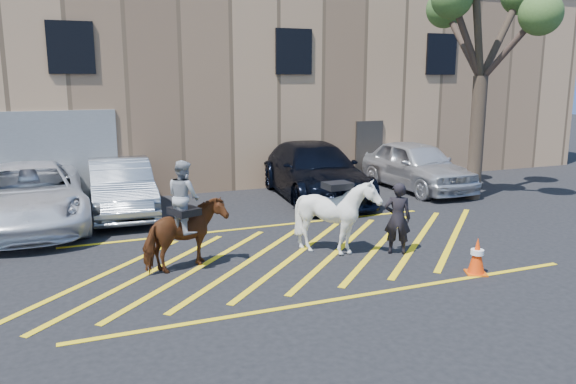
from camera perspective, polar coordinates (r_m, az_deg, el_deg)
name	(u,v)px	position (r m, az deg, el deg)	size (l,w,h in m)	color
ground	(290,252)	(12.36, 0.16, -6.10)	(90.00, 90.00, 0.00)	black
car_white_pickup	(29,196)	(15.68, -24.78, -0.36)	(2.66, 5.77, 1.60)	white
car_silver_sedan	(121,187)	(16.23, -16.62, 0.47)	(1.62, 4.64, 1.53)	#8D939A
car_blue_suv	(314,171)	(17.71, 2.69, 2.15)	(2.40, 5.90, 1.71)	black
car_white_suv	(416,165)	(19.52, 12.88, 2.66)	(1.96, 4.86, 1.66)	silver
handler	(398,218)	(12.28, 11.07, -2.65)	(0.57, 0.37, 1.56)	black
warehouse	(176,80)	(23.32, -11.31, 11.10)	(32.42, 10.20, 7.30)	tan
hatching_zone	(295,256)	(12.10, 0.70, -6.47)	(12.60, 5.12, 0.01)	yellow
mounted_bay	(185,226)	(11.22, -10.45, -3.42)	(1.82, 1.29, 2.19)	#602B16
saddled_white	(337,215)	(12.08, 4.99, -2.39)	(1.43, 1.59, 1.68)	white
traffic_cone	(477,256)	(11.52, 18.65, -6.16)	(0.50, 0.50, 0.73)	#E45109
tree	(485,10)	(18.36, 19.38, 17.01)	(3.99, 4.37, 7.31)	#48392C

